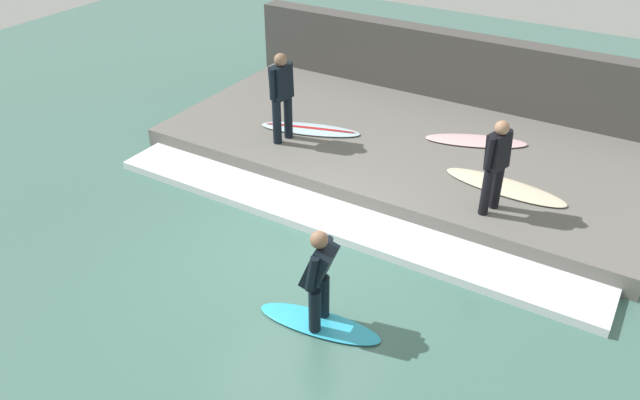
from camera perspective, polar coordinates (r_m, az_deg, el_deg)
name	(u,v)px	position (r m, az deg, el deg)	size (l,w,h in m)	color
ground_plane	(300,257)	(9.49, -1.89, -5.25)	(28.00, 28.00, 0.00)	#426B60
concrete_ledge	(403,148)	(12.19, 7.62, 4.69)	(4.40, 9.08, 0.37)	#66635E
back_wall	(453,74)	(14.01, 12.07, 11.19)	(0.50, 9.53, 1.79)	#474442
wave_foam_crest	(334,220)	(10.18, 1.33, -1.81)	(0.93, 8.63, 0.14)	silver
surfboard_riding	(319,323)	(8.35, -0.08, -11.21)	(0.72, 1.75, 0.06)	#2DADD1
surfer_riding	(319,274)	(7.80, -0.08, -6.80)	(0.54, 0.47, 1.44)	black
surfer_waiting_near	(496,162)	(9.79, 15.81, 3.37)	(0.51, 0.35, 1.55)	black
surfboard_waiting_near	(505,187)	(10.86, 16.52, 1.17)	(0.73, 2.12, 0.06)	beige
surfer_waiting_far	(282,93)	(11.63, -3.52, 9.75)	(0.57, 0.31, 1.71)	black
surfboard_waiting_far	(310,129)	(12.35, -0.90, 6.49)	(1.09, 2.06, 0.07)	silver
surfboard_spare	(476,141)	(12.27, 14.07, 5.28)	(1.21, 1.97, 0.06)	beige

